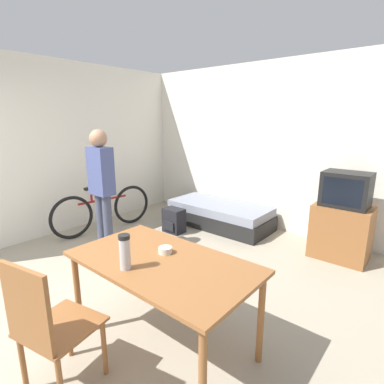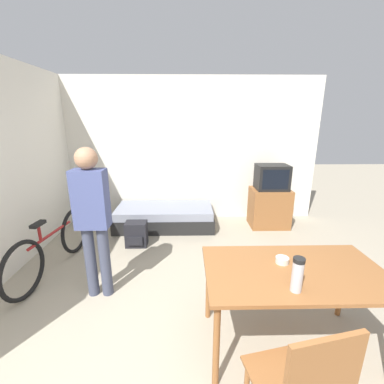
# 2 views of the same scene
# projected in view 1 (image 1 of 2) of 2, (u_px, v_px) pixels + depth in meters

# --- Properties ---
(ground_plane) EXTENTS (20.00, 20.00, 0.00)m
(ground_plane) POSITION_uv_depth(u_px,v_px,m) (20.00, 338.00, 2.54)
(ground_plane) COLOR #9E937F
(wall_back) EXTENTS (5.26, 0.06, 2.70)m
(wall_back) POSITION_uv_depth(u_px,v_px,m) (252.00, 146.00, 5.11)
(wall_back) COLOR silver
(wall_back) RESTS_ON ground_plane
(wall_left) EXTENTS (0.06, 4.85, 2.70)m
(wall_left) POSITION_uv_depth(u_px,v_px,m) (79.00, 147.00, 5.00)
(wall_left) COLOR silver
(wall_left) RESTS_ON ground_plane
(daybed) EXTENTS (1.79, 0.81, 0.39)m
(daybed) POSITION_uv_depth(u_px,v_px,m) (219.00, 215.00, 5.18)
(daybed) COLOR black
(daybed) RESTS_ON ground_plane
(tv) EXTENTS (0.69, 0.50, 1.16)m
(tv) POSITION_uv_depth(u_px,v_px,m) (342.00, 220.00, 3.90)
(tv) COLOR brown
(tv) RESTS_ON ground_plane
(dining_table) EXTENTS (1.46, 0.82, 0.76)m
(dining_table) POSITION_uv_depth(u_px,v_px,m) (162.00, 270.00, 2.30)
(dining_table) COLOR brown
(dining_table) RESTS_ON ground_plane
(wooden_chair) EXTENTS (0.53, 0.53, 0.99)m
(wooden_chair) POSITION_uv_depth(u_px,v_px,m) (46.00, 323.00, 1.90)
(wooden_chair) COLOR brown
(wooden_chair) RESTS_ON ground_plane
(bicycle) EXTENTS (0.27, 1.73, 0.76)m
(bicycle) POSITION_uv_depth(u_px,v_px,m) (104.00, 210.00, 4.92)
(bicycle) COLOR black
(bicycle) RESTS_ON ground_plane
(person_standing) EXTENTS (0.34, 0.23, 1.68)m
(person_standing) POSITION_uv_depth(u_px,v_px,m) (102.00, 183.00, 3.95)
(person_standing) COLOR #3D4256
(person_standing) RESTS_ON ground_plane
(thermos_flask) EXTENTS (0.08, 0.08, 0.26)m
(thermos_flask) POSITION_uv_depth(u_px,v_px,m) (125.00, 250.00, 2.12)
(thermos_flask) COLOR #B7B7BC
(thermos_flask) RESTS_ON dining_table
(mate_bowl) EXTENTS (0.11, 0.11, 0.05)m
(mate_bowl) POSITION_uv_depth(u_px,v_px,m) (165.00, 250.00, 2.40)
(mate_bowl) COLOR beige
(mate_bowl) RESTS_ON dining_table
(backpack) EXTENTS (0.33, 0.26, 0.39)m
(backpack) POSITION_uv_depth(u_px,v_px,m) (174.00, 221.00, 4.88)
(backpack) COLOR black
(backpack) RESTS_ON ground_plane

